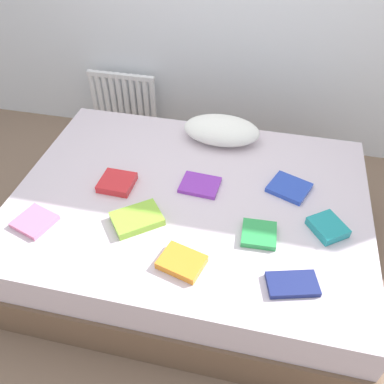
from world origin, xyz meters
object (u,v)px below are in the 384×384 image
Objects in this scene: textbook_navy at (292,284)px; textbook_green at (259,234)px; radiator at (123,100)px; textbook_teal at (328,227)px; textbook_pink at (35,221)px; textbook_purple at (200,185)px; textbook_orange at (182,262)px; textbook_red at (117,183)px; textbook_lime at (137,219)px; bed at (190,226)px; textbook_blue at (289,188)px; pillow at (222,130)px.

textbook_green is at bearing 108.20° from textbook_navy.
radiator reaches higher than textbook_teal.
textbook_pink reaches higher than textbook_purple.
textbook_orange is at bearing -61.27° from radiator.
textbook_red reaches higher than textbook_purple.
textbook_pink is 0.99× the size of textbook_red.
textbook_lime is 0.98m from textbook_teal.
textbook_teal is at bearing -7.75° from bed.
textbook_teal reaches higher than textbook_red.
textbook_teal reaches higher than textbook_purple.
textbook_teal is 0.85× the size of textbook_orange.
radiator is 1.74m from textbook_blue.
textbook_orange is (-0.01, -1.03, -0.06)m from pillow.
textbook_purple is 0.50m from textbook_blue.
textbook_blue is (0.76, 0.42, -0.01)m from textbook_lime.
textbook_pink is 0.91m from textbook_purple.
textbook_pink is 1.07× the size of textbook_teal.
pillow is 2.41× the size of textbook_orange.
textbook_purple is (-0.70, 0.18, -0.01)m from textbook_teal.
bed is at bearing 124.85° from textbook_navy.
textbook_teal is at bearing 16.37° from textbook_green.
pillow is at bearing 66.82° from textbook_pink.
bed is 11.60× the size of textbook_teal.
textbook_navy is at bearing -49.61° from radiator.
textbook_blue is (0.46, -0.39, -0.06)m from pillow.
textbook_lime reaches higher than textbook_blue.
textbook_red is at bearing 91.42° from textbook_lime.
textbook_purple is 1.02× the size of textbook_blue.
textbook_teal is 0.77m from textbook_orange.
pillow is at bearing 89.05° from textbook_purple.
pillow is 0.93m from textbook_teal.
textbook_navy is at bearing -64.32° from pillow.
textbook_green is 0.47m from textbook_purple.
pillow is 1.97× the size of textbook_lime.
textbook_blue is (-0.20, 0.27, -0.01)m from textbook_teal.
bed is 10.71× the size of textbook_red.
textbook_lime is 0.87m from textbook_blue.
textbook_green is at bearing -12.41° from textbook_red.
radiator is 3.02× the size of textbook_red.
textbook_lime is at bearing -66.76° from radiator.
textbook_green reaches higher than textbook_navy.
textbook_blue is at bearing 78.16° from textbook_navy.
textbook_teal is at bearing -31.27° from textbook_blue.
textbook_blue is at bearing 68.41° from textbook_green.
textbook_blue is at bearing 69.21° from textbook_orange.
textbook_navy is at bearing -23.42° from textbook_red.
textbook_red is at bearing 163.40° from textbook_green.
textbook_lime is (-0.30, -0.81, -0.06)m from pillow.
textbook_teal reaches higher than textbook_pink.
textbook_navy is at bearing -39.55° from bed.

